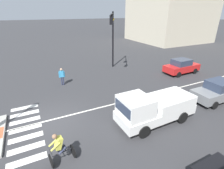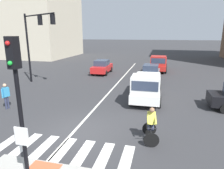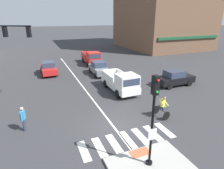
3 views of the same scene
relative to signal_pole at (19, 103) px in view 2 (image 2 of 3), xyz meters
The scene contains 19 objects.
ground_plane 4.80m from the signal_pole, 90.00° to the left, with size 300.00×300.00×0.00m, color #333335.
tactile_pad_front 2.84m from the signal_pole, 90.00° to the left, with size 1.10×0.60×0.01m, color #DB5B38.
signal_pole is the anchor object (origin of this frame).
crosswalk_stripe_a 4.54m from the signal_pole, 139.34° to the left, with size 0.44×1.80×0.01m, color silver.
crosswalk_stripe_b 4.08m from the signal_pole, 127.82° to the left, with size 0.44×1.80×0.01m, color silver.
crosswalk_stripe_c 3.77m from the signal_pole, 111.21° to the left, with size 0.44×1.80×0.01m, color silver.
crosswalk_stripe_d 3.67m from the signal_pole, 90.00° to the left, with size 0.44×1.80×0.01m, color silver.
crosswalk_stripe_e 3.77m from the signal_pole, 68.79° to the left, with size 0.44×1.80×0.01m, color silver.
crosswalk_stripe_f 4.08m from the signal_pole, 52.18° to the left, with size 0.44×1.80×0.01m, color silver.
crosswalk_stripe_g 4.54m from the signal_pole, 40.66° to the left, with size 0.44×1.80×0.01m, color silver.
lane_centre_line 14.15m from the signal_pole, 90.95° to the left, with size 0.14×28.00×0.01m, color silver.
traffic_light_mast 14.12m from the signal_pole, 121.98° to the left, with size 4.45×2.52×6.50m.
building_corner_right 40.95m from the signal_pole, 123.02° to the left, with size 15.21×15.15×21.02m.
car_red_westbound_distant 18.78m from the signal_pole, 99.50° to the left, with size 1.90×4.13×1.64m.
car_grey_eastbound_far 16.31m from the signal_pole, 80.01° to the left, with size 1.92×4.14×1.64m.
pickup_truck_red_eastbound_distant 21.76m from the signal_pole, 80.69° to the left, with size 2.15×5.14×2.08m.
pickup_truck_white_eastbound_mid 9.93m from the signal_pole, 72.91° to the left, with size 2.12×5.13×2.08m.
cyclist 5.51m from the signal_pole, 47.19° to the left, with size 0.81×1.17×1.68m.
pedestrian_at_curb_left 8.26m from the signal_pole, 134.88° to the left, with size 0.31×0.53×1.67m.
Camera 2 is at (3.74, -8.32, 4.71)m, focal length 32.07 mm.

